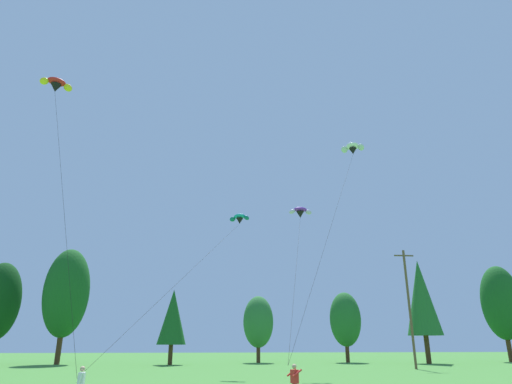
# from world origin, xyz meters

# --- Properties ---
(treeline_tree_c) EXTENTS (5.74, 5.74, 14.60)m
(treeline_tree_c) POSITION_xyz_m (-18.91, 57.04, 8.84)
(treeline_tree_c) COLOR #472D19
(treeline_tree_c) RESTS_ON ground_plane
(treeline_tree_d) EXTENTS (3.60, 3.60, 9.08)m
(treeline_tree_d) POSITION_xyz_m (-4.65, 54.38, 5.69)
(treeline_tree_d) COLOR #472D19
(treeline_tree_d) RESTS_ON ground_plane
(treeline_tree_e) EXTENTS (4.19, 4.19, 8.84)m
(treeline_tree_e) POSITION_xyz_m (6.76, 59.57, 5.35)
(treeline_tree_e) COLOR #472D19
(treeline_tree_e) RESTS_ON ground_plane
(treeline_tree_f) EXTENTS (4.35, 4.35, 9.45)m
(treeline_tree_f) POSITION_xyz_m (19.15, 59.26, 5.72)
(treeline_tree_f) COLOR #472D19
(treeline_tree_f) RESTS_ON ground_plane
(treeline_tree_g) EXTENTS (4.56, 4.56, 13.44)m
(treeline_tree_g) POSITION_xyz_m (28.57, 54.68, 8.42)
(treeline_tree_g) COLOR #472D19
(treeline_tree_g) RESTS_ON ground_plane
(treeline_tree_h) EXTENTS (5.44, 5.44, 13.48)m
(treeline_tree_h) POSITION_xyz_m (42.50, 58.50, 8.16)
(treeline_tree_h) COLOR #472D19
(treeline_tree_h) RESTS_ON ground_plane
(utility_pole) EXTENTS (2.20, 0.26, 12.46)m
(utility_pole) POSITION_xyz_m (21.63, 43.25, 6.51)
(utility_pole) COLOR brown
(utility_pole) RESTS_ON ground_plane
(kite_flyer_near) EXTENTS (0.26, 0.57, 1.69)m
(kite_flyer_near) POSITION_xyz_m (-5.01, 17.17, 0.99)
(kite_flyer_near) COLOR #4C4C51
(kite_flyer_near) RESTS_ON ground_plane
(kite_flyer_mid) EXTENTS (0.71, 0.73, 1.69)m
(kite_flyer_mid) POSITION_xyz_m (4.45, 18.28, 1.00)
(kite_flyer_mid) COLOR #4C4C51
(kite_flyer_mid) RESTS_ON ground_plane
(parafoil_kite_high_teal) EXTENTS (8.96, 20.62, 13.35)m
(parafoil_kite_high_teal) POSITION_xyz_m (2.74, 37.04, 13.96)
(parafoil_kite_high_teal) COLOR teal
(parafoil_kite_mid_white) EXTENTS (9.80, 14.63, 18.52)m
(parafoil_kite_mid_white) POSITION_xyz_m (12.83, 31.97, 19.52)
(parafoil_kite_mid_white) COLOR white
(parafoil_kite_far_red_yellow) EXTENTS (6.46, 6.72, 18.62)m
(parafoil_kite_far_red_yellow) POSITION_xyz_m (-10.61, 23.14, 19.23)
(parafoil_kite_far_red_yellow) COLOR red
(parafoil_kite_low_purple) EXTENTS (5.37, 17.17, 13.07)m
(parafoil_kite_low_purple) POSITION_xyz_m (8.32, 34.87, 14.14)
(parafoil_kite_low_purple) COLOR purple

